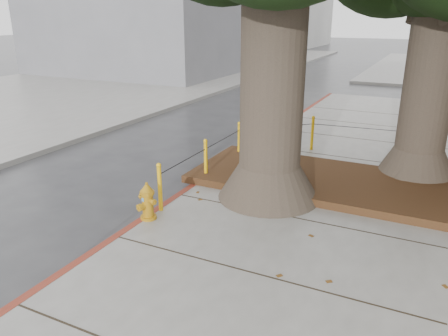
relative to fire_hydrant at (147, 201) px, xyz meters
The scene contains 7 objects.
ground 2.12m from the fire_hydrant, 22.69° to the right, with size 140.00×140.00×0.00m, color #28282B.
sidewalk_opposite 15.21m from the fire_hydrant, 142.74° to the left, with size 14.00×60.00×0.15m, color slate.
curb_red 1.76m from the fire_hydrant, 93.30° to the left, with size 0.14×26.00×0.16m, color maroon.
planter_bed 4.19m from the fire_hydrant, 47.94° to the left, with size 6.40×2.60×0.16m, color black.
bollard_ring 3.73m from the fire_hydrant, 73.88° to the left, with size 3.79×5.39×0.95m.
fire_hydrant is the anchor object (origin of this frame).
car_dark 18.83m from the fire_hydrant, 119.83° to the left, with size 1.51×3.72×1.08m, color black.
Camera 1 is at (2.49, -5.04, 3.66)m, focal length 35.00 mm.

